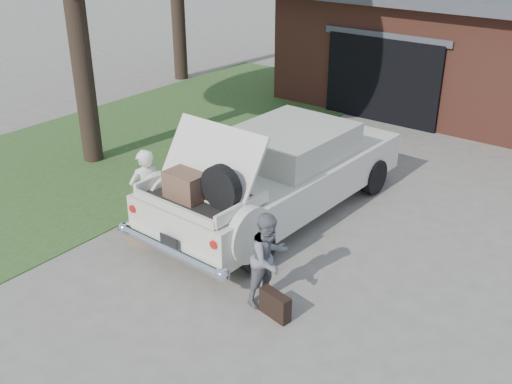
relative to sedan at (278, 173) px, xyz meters
The scene contains 7 objects.
ground 2.19m from the sedan, 74.49° to the right, with size 90.00×90.00×0.00m, color gray.
grass_strip 5.13m from the sedan, 168.07° to the left, with size 6.00×16.00×0.02m, color #2D4C1E.
sedan is the anchor object (origin of this frame).
woman_left 2.41m from the sedan, 122.48° to the right, with size 0.58×0.38×1.60m, color white.
woman_right 2.79m from the sedan, 56.80° to the right, with size 0.69×0.54×1.41m, color slate.
suitcase_left 2.68m from the sedan, 116.94° to the right, with size 0.49×0.16×0.38m, color #9E7050.
suitcase_right 3.23m from the sedan, 54.77° to the right, with size 0.50×0.16×0.39m, color black.
Camera 1 is at (5.25, -6.23, 5.22)m, focal length 42.00 mm.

